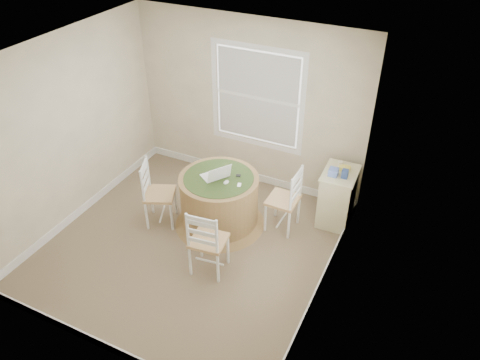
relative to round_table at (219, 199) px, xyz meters
The scene contains 14 objects.
room 0.97m from the round_table, 85.65° to the right, with size 3.64×3.64×2.64m.
round_table is the anchor object (origin of this frame).
chair_left 0.83m from the round_table, 157.54° to the right, with size 0.42×0.40×0.95m, color white, non-canonical shape.
chair_near 0.91m from the round_table, 70.26° to the right, with size 0.42×0.40×0.95m, color white, non-canonical shape.
chair_right 0.87m from the round_table, 20.66° to the left, with size 0.42×0.40×0.95m, color white, non-canonical shape.
laptop 0.39m from the round_table, behind, with size 0.44×0.45×0.24m.
mouse 0.40m from the round_table, 22.55° to the right, with size 0.06×0.10×0.03m, color white.
phone 0.48m from the round_table, ahead, with size 0.04×0.09×0.02m, color #B7BABF.
keys 0.45m from the round_table, 33.60° to the left, with size 0.06×0.05×0.03m, color black.
corner_chest 1.64m from the round_table, 28.45° to the left, with size 0.48×0.63×0.81m.
tissue_box 1.58m from the round_table, 26.14° to the left, with size 0.12×0.12×0.10m, color #6383E3.
box_yellow 1.76m from the round_table, 30.47° to the left, with size 0.15×0.10×0.06m, color #E7D651.
box_blue 1.73m from the round_table, 23.99° to the left, with size 0.08×0.08×0.12m, color #2E488C.
cup_cream 1.72m from the round_table, 33.29° to the left, with size 0.07×0.07×0.09m, color beige.
Camera 1 is at (2.64, -3.93, 4.29)m, focal length 35.00 mm.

